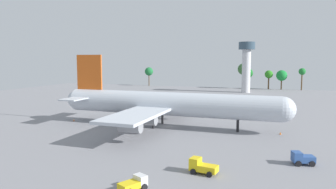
# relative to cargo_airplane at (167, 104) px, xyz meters

# --- Properties ---
(ground_plane) EXTENTS (265.87, 265.87, 0.00)m
(ground_plane) POSITION_rel_cargo_airplane_xyz_m (0.20, 0.00, -6.40)
(ground_plane) COLOR gray
(cargo_airplane) EXTENTS (66.47, 53.02, 20.29)m
(cargo_airplane) POSITION_rel_cargo_airplane_xyz_m (0.00, 0.00, 0.00)
(cargo_airplane) COLOR silver
(cargo_airplane) RESTS_ON ground_plane
(pushback_tractor) EXTENTS (4.81, 3.06, 2.51)m
(pushback_tractor) POSITION_rel_cargo_airplane_xyz_m (17.87, -32.89, -5.21)
(pushback_tractor) COLOR yellow
(pushback_tractor) RESTS_ON ground_plane
(baggage_tug) EXTENTS (4.75, 2.70, 2.03)m
(baggage_tug) POSITION_rel_cargo_airplane_xyz_m (-20.92, 25.11, -5.40)
(baggage_tug) COLOR silver
(baggage_tug) RESTS_ON ground_plane
(cargo_loader) EXTENTS (4.24, 3.41, 2.33)m
(cargo_loader) POSITION_rel_cargo_airplane_xyz_m (33.77, -22.53, -5.22)
(cargo_loader) COLOR #2D5193
(cargo_loader) RESTS_ON ground_plane
(fuel_truck) EXTENTS (3.78, 4.55, 2.03)m
(fuel_truck) POSITION_rel_cargo_airplane_xyz_m (10.28, -42.95, -5.37)
(fuel_truck) COLOR silver
(fuel_truck) RESTS_ON ground_plane
(safety_cone_nose) EXTENTS (0.46, 0.46, 0.66)m
(safety_cone_nose) POSITION_rel_cargo_airplane_xyz_m (30.11, 0.58, -6.07)
(safety_cone_nose) COLOR orange
(safety_cone_nose) RESTS_ON ground_plane
(safety_cone_tail) EXTENTS (0.47, 0.47, 0.67)m
(safety_cone_tail) POSITION_rel_cargo_airplane_xyz_m (-29.71, -2.22, -6.07)
(safety_cone_tail) COLOR orange
(safety_cone_tail) RESTS_ON ground_plane
(control_tower) EXTENTS (9.27, 9.27, 28.98)m
(control_tower) POSITION_rel_cargo_airplane_xyz_m (10.98, 104.19, 11.50)
(control_tower) COLOR silver
(control_tower) RESTS_ON ground_plane
(tree_line_backdrop) EXTENTS (108.38, 7.57, 16.56)m
(tree_line_backdrop) POSITION_rel_cargo_airplane_xyz_m (5.47, 130.17, 4.22)
(tree_line_backdrop) COLOR #51381E
(tree_line_backdrop) RESTS_ON ground_plane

